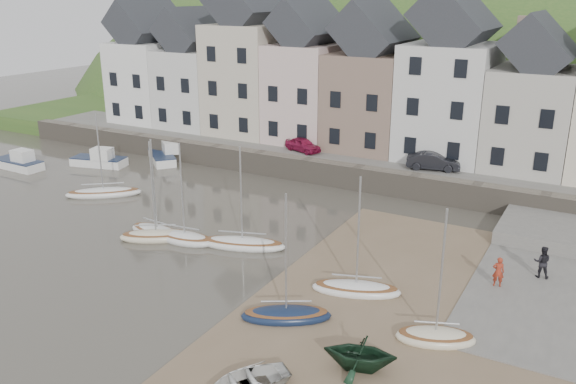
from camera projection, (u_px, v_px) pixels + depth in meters
The scene contains 25 objects.
ground at pixel (232, 278), 31.05m from camera, with size 160.00×160.00×0.00m, color #433E34.
quay_land at pixel (419, 139), 57.29m from camera, with size 90.00×30.00×1.50m, color #385E25.
quay_street at pixel (376, 159), 47.52m from camera, with size 70.00×7.00×0.10m, color slate.
seawall at pixel (359, 178), 44.83m from camera, with size 70.00×1.20×1.80m, color slate.
beach at pixel (440, 333), 25.97m from camera, with size 18.00×26.00×0.06m, color #776248.
slipway at pixel (559, 280), 30.73m from camera, with size 8.00×18.00×0.12m, color slate.
hillside at pixel (434, 219), 88.77m from camera, with size 134.40×84.00×84.00m.
townhouse_terrace at pixel (416, 82), 47.75m from camera, with size 61.05×8.00×13.93m.
sailboat_0 at pixel (104, 193), 43.49m from camera, with size 5.20×4.61×6.32m.
sailboat_1 at pixel (157, 232), 36.33m from camera, with size 4.30×1.85×6.32m.
sailboat_2 at pixel (156, 236), 35.80m from camera, with size 4.50×3.62×6.32m.
sailboat_3 at pixel (185, 238), 35.45m from camera, with size 3.91×1.89×6.32m.
sailboat_4 at pixel (242, 243), 34.69m from camera, with size 5.39×3.09×6.32m.
sailboat_5 at pixel (286, 315), 27.02m from camera, with size 4.35×3.39×6.32m.
sailboat_6 at pixel (356, 289), 29.39m from camera, with size 4.69×2.87×6.32m.
sailboat_7 at pixel (435, 337), 25.28m from camera, with size 3.73×2.68×6.32m.
motorboat_0 at pixel (100, 160), 50.85m from camera, with size 4.98×2.83×1.70m.
motorboat_1 at pixel (19, 162), 50.11m from camera, with size 4.83×1.88×1.70m.
motorboat_2 at pixel (163, 154), 52.56m from camera, with size 5.26×4.79×1.70m.
rowboat_white at pixel (248, 380), 22.24m from camera, with size 2.31×3.23×0.67m, color silver.
rowboat_green at pixel (360, 352), 23.23m from camera, with size 2.48×2.87×1.51m, color #16321F.
person_red at pixel (498, 272), 29.72m from camera, with size 0.58×0.38×1.58m, color #9F301D.
person_dark at pixel (542, 262), 30.64m from camera, with size 0.84×0.65×1.72m, color black.
car_left at pixel (303, 145), 49.30m from camera, with size 1.36×3.38×1.15m, color maroon.
car_right at pixel (433, 161), 44.20m from camera, with size 1.37×3.93×1.30m, color black.
Camera 1 is at (16.16, -23.01, 14.22)m, focal length 36.96 mm.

